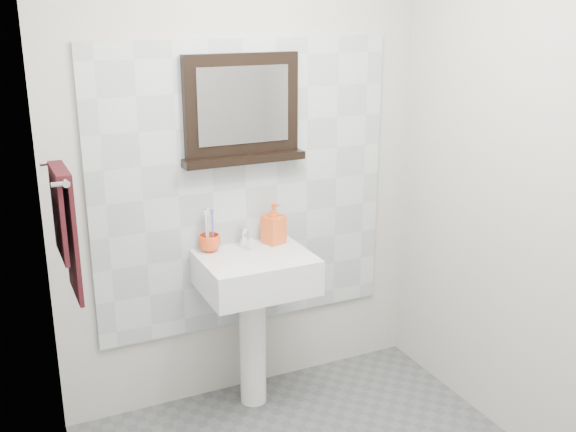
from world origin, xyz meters
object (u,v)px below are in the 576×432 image
object	(u,v)px
pedestal_sink	(255,289)
toothbrush_cup	(210,243)
framed_mirror	(242,111)
hand_towel	(66,223)
soap_dispenser	(274,223)

from	to	relation	value
pedestal_sink	toothbrush_cup	xyz separation A→B (m)	(-0.18, 0.15, 0.23)
framed_mirror	hand_towel	world-z (taller)	framed_mirror
toothbrush_cup	hand_towel	xyz separation A→B (m)	(-0.72, -0.32, 0.30)
soap_dispenser	framed_mirror	bearing A→B (deg)	136.28
pedestal_sink	toothbrush_cup	world-z (taller)	pedestal_sink
pedestal_sink	framed_mirror	bearing A→B (deg)	83.87
toothbrush_cup	hand_towel	bearing A→B (deg)	-155.88
framed_mirror	hand_towel	xyz separation A→B (m)	(-0.92, -0.36, -0.35)
toothbrush_cup	pedestal_sink	bearing A→B (deg)	-38.25
pedestal_sink	hand_towel	distance (m)	1.06
toothbrush_cup	soap_dispenser	bearing A→B (deg)	-4.09
pedestal_sink	hand_towel	size ratio (longest dim) A/B	1.75
pedestal_sink	toothbrush_cup	distance (m)	0.33
toothbrush_cup	hand_towel	world-z (taller)	hand_towel
soap_dispenser	pedestal_sink	bearing A→B (deg)	-161.30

